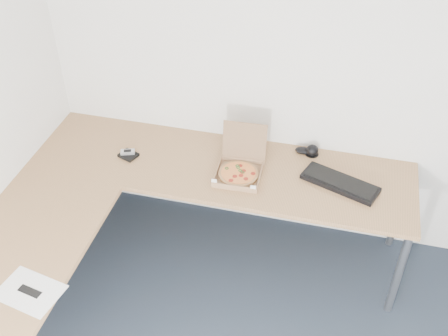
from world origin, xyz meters
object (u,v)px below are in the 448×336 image
(desk, at_px, (152,205))
(drinking_glass, at_px, (257,142))
(wallet, at_px, (128,155))
(keyboard, at_px, (340,183))
(pizza_box, at_px, (239,170))

(desk, relative_size, drinking_glass, 20.24)
(wallet, bearing_deg, keyboard, 22.80)
(desk, height_order, drinking_glass, drinking_glass)
(pizza_box, relative_size, wallet, 2.91)
(pizza_box, relative_size, keyboard, 0.69)
(pizza_box, bearing_deg, desk, -143.24)
(pizza_box, relative_size, drinking_glass, 2.69)
(keyboard, height_order, wallet, keyboard)
(drinking_glass, xyz_separation_m, keyboard, (0.58, -0.23, -0.05))
(wallet, bearing_deg, desk, -30.58)
(desk, relative_size, pizza_box, 7.53)
(desk, distance_m, wallet, 0.49)
(drinking_glass, relative_size, keyboard, 0.26)
(desk, bearing_deg, keyboard, 21.37)
(pizza_box, height_order, wallet, pizza_box)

